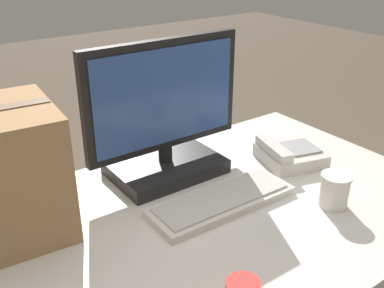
# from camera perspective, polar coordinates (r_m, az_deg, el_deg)

# --- Properties ---
(monitor) EXTENTS (0.53, 0.25, 0.44)m
(monitor) POSITION_cam_1_polar(r_m,az_deg,el_deg) (1.41, -3.47, 2.42)
(monitor) COLOR black
(monitor) RESTS_ON office_desk
(keyboard) EXTENTS (0.44, 0.16, 0.03)m
(keyboard) POSITION_cam_1_polar(r_m,az_deg,el_deg) (1.31, 3.79, -7.20)
(keyboard) COLOR beige
(keyboard) RESTS_ON office_desk
(desk_phone) EXTENTS (0.24, 0.23, 0.08)m
(desk_phone) POSITION_cam_1_polar(r_m,az_deg,el_deg) (1.57, 12.20, -1.31)
(desk_phone) COLOR beige
(desk_phone) RESTS_ON office_desk
(paper_cup_right) EXTENTS (0.09, 0.09, 0.10)m
(paper_cup_right) POSITION_cam_1_polar(r_m,az_deg,el_deg) (1.35, 17.65, -5.64)
(paper_cup_right) COLOR white
(paper_cup_right) RESTS_ON office_desk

